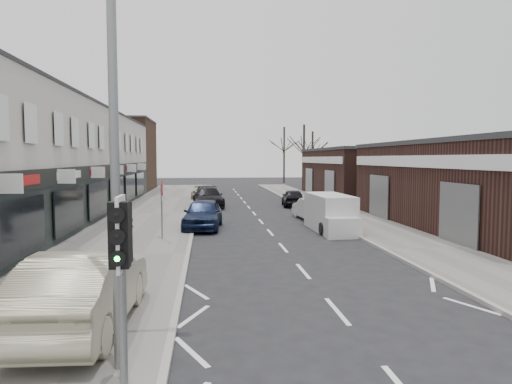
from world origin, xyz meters
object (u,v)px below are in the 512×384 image
object	(u,v)px
sedan_on_pavement	(84,289)
white_van	(331,214)
parked_car_left_b	(208,197)
street_lamp	(124,107)
pedestrian	(127,221)
traffic_light	(121,251)
parked_car_left_c	(205,192)
parked_car_right_b	(293,198)
parked_car_left_a	(203,214)
parked_car_right_a	(311,209)
warning_sign	(162,193)

from	to	relation	value
sedan_on_pavement	white_van	bearing A→B (deg)	-122.28
sedan_on_pavement	parked_car_left_b	xyz separation A→B (m)	(2.70, 25.14, -0.20)
street_lamp	pedestrian	distance (m)	13.77
traffic_light	street_lamp	distance (m)	2.52
sedan_on_pavement	pedestrian	world-z (taller)	sedan_on_pavement
street_lamp	parked_car_left_c	size ratio (longest dim) A/B	1.73
parked_car_left_c	parked_car_right_b	size ratio (longest dim) A/B	1.17
street_lamp	parked_car_left_c	distance (m)	34.60
white_van	parked_car_left_c	world-z (taller)	white_van
sedan_on_pavement	parked_car_left_c	world-z (taller)	sedan_on_pavement
sedan_on_pavement	parked_car_left_c	distance (m)	32.42
white_van	parked_car_left_a	bearing A→B (deg)	165.57
traffic_light	parked_car_right_a	world-z (taller)	traffic_light
warning_sign	sedan_on_pavement	world-z (taller)	warning_sign
pedestrian	parked_car_left_b	xyz separation A→B (m)	(3.70, 14.09, -0.16)
white_van	sedan_on_pavement	bearing A→B (deg)	-126.81
white_van	parked_car_left_a	size ratio (longest dim) A/B	1.05
traffic_light	parked_car_left_b	size ratio (longest dim) A/B	0.59
warning_sign	parked_car_left_b	distance (m)	14.57
traffic_light	parked_car_right_a	bearing A→B (deg)	69.80
parked_car_left_b	street_lamp	bearing A→B (deg)	-97.84
sedan_on_pavement	parked_car_right_a	size ratio (longest dim) A/B	1.25
pedestrian	parked_car_left_b	bearing A→B (deg)	-115.25
parked_car_left_a	parked_car_right_b	world-z (taller)	parked_car_left_a
warning_sign	sedan_on_pavement	bearing A→B (deg)	-93.37
parked_car_left_c	parked_car_right_a	xyz separation A→B (m)	(6.56, -15.01, 0.03)
street_lamp	warning_sign	world-z (taller)	street_lamp
street_lamp	parked_car_right_a	xyz separation A→B (m)	(7.69, 19.34, -3.94)
sedan_on_pavement	parked_car_left_c	bearing A→B (deg)	-91.82
sedan_on_pavement	parked_car_left_c	xyz separation A→B (m)	(2.39, 32.33, -0.32)
warning_sign	white_van	bearing A→B (deg)	14.64
parked_car_left_c	white_van	bearing A→B (deg)	-66.17
sedan_on_pavement	parked_car_left_a	distance (m)	14.60
street_lamp	parked_car_left_b	size ratio (longest dim) A/B	1.53
street_lamp	white_van	distance (m)	17.25
traffic_light	street_lamp	world-z (taller)	street_lamp
traffic_light	parked_car_right_b	size ratio (longest dim) A/B	0.78
traffic_light	parked_car_left_a	bearing A→B (deg)	86.75
traffic_light	white_van	size ratio (longest dim) A/B	0.63
warning_sign	parked_car_right_b	size ratio (longest dim) A/B	0.68
pedestrian	parked_car_left_b	world-z (taller)	pedestrian
warning_sign	parked_car_left_a	distance (m)	4.26
pedestrian	parked_car_right_a	bearing A→B (deg)	-158.35
street_lamp	parked_car_left_b	bearing A→B (deg)	86.99
parked_car_right_a	white_van	bearing A→B (deg)	86.33
parked_car_right_b	warning_sign	bearing A→B (deg)	64.78
parked_car_right_b	parked_car_right_a	bearing A→B (deg)	93.44
parked_car_right_a	parked_car_right_b	size ratio (longest dim) A/B	1.03
sedan_on_pavement	parked_car_right_b	distance (m)	26.78
street_lamp	sedan_on_pavement	xyz separation A→B (m)	(-1.27, 2.02, -3.65)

